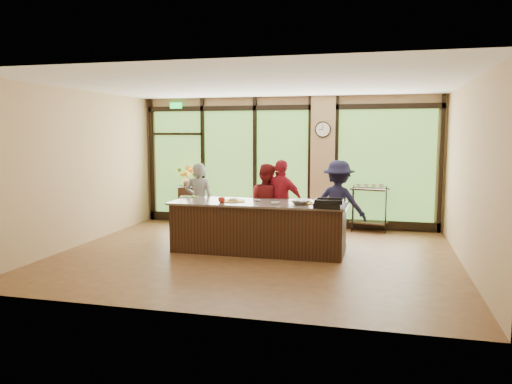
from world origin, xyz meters
The scene contains 25 objects.
floor centered at (0.00, 0.00, 0.00)m, with size 7.00×7.00×0.00m, color brown.
ceiling centered at (0.00, 0.00, 3.00)m, with size 7.00×7.00×0.00m, color silver.
back_wall centered at (0.00, 3.00, 1.50)m, with size 7.00×7.00×0.00m, color tan.
left_wall centered at (-3.50, 0.00, 1.50)m, with size 6.00×6.00×0.00m, color tan.
right_wall centered at (3.50, 0.00, 1.50)m, with size 6.00×6.00×0.00m, color tan.
window_wall centered at (0.16, 2.95, 1.39)m, with size 6.90×0.12×3.00m.
island_base centered at (0.00, 0.30, 0.44)m, with size 3.10×1.00×0.88m, color black.
countertop centered at (0.00, 0.30, 0.90)m, with size 3.20×1.10×0.04m, color #6E645B.
wall_clock centered at (0.85, 2.87, 2.25)m, with size 0.36×0.04×0.36m.
cook_left centered at (-1.45, 1.07, 0.79)m, with size 0.57×0.38×1.57m, color gray.
cook_midleft centered at (-0.04, 1.04, 0.79)m, with size 0.77×0.60×1.58m, color maroon.
cook_midright centered at (0.28, 1.00, 0.83)m, with size 0.97×0.40×1.66m, color maroon.
cook_right centered at (1.37, 1.07, 0.83)m, with size 1.07×0.61×1.66m, color #171733.
roasting_pan centered at (1.32, -0.12, 0.96)m, with size 0.46×0.36×0.08m, color black.
mixing_bowl centered at (0.79, 0.18, 0.96)m, with size 0.34×0.34×0.08m, color silver.
cutting_board_left centered at (-1.50, 0.66, 0.93)m, with size 0.36×0.27×0.01m, color #4E8D33.
cutting_board_center centered at (-0.49, 0.27, 0.93)m, with size 0.43×0.32×0.01m, color gold.
cutting_board_right centered at (1.03, 0.30, 0.93)m, with size 0.41×0.31×0.01m, color gold.
prep_bowl_near centered at (-0.47, 0.27, 0.94)m, with size 0.15×0.15×0.05m, color silver.
prep_bowl_mid centered at (0.36, 0.07, 0.94)m, with size 0.15×0.15×0.05m, color silver.
prep_bowl_far centered at (-0.05, 0.38, 0.93)m, with size 0.12×0.12×0.03m, color silver.
red_ramekin centered at (-0.63, 0.05, 0.97)m, with size 0.12×0.12×0.10m, color #B62112.
flower_stand centered at (-2.38, 2.75, 0.45)m, with size 0.45×0.45×0.89m, color black.
flower_vase centered at (-2.38, 2.75, 1.03)m, with size 0.26×0.26×0.27m, color #997E53.
bar_cart centered at (1.92, 2.75, 0.64)m, with size 0.86×0.62×1.06m.
Camera 1 is at (2.15, -8.44, 2.16)m, focal length 35.00 mm.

